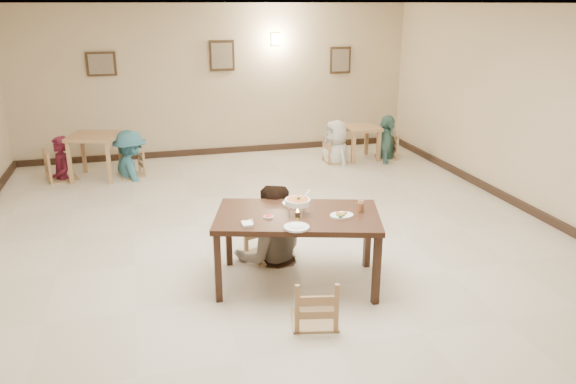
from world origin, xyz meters
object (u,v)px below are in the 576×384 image
object	(u,v)px
bg_chair_ll	(59,151)
bg_chair_rl	(336,140)
main_diner	(270,185)
curry_warmer	(298,202)
drink_glass	(361,206)
bg_diner_c	(337,120)
bg_diner_d	(388,115)
bg_diner_a	(57,137)
bg_chair_lr	(130,152)
bg_table_right	(361,133)
chair_far	(268,217)
bg_diner_b	(128,131)
main_table	(298,221)
chair_near	(315,278)
bg_chair_rr	(387,136)
bg_table_left	(94,142)

from	to	relation	value
bg_chair_ll	bg_chair_rl	size ratio (longest dim) A/B	1.16
main_diner	curry_warmer	bearing A→B (deg)	102.74
drink_glass	bg_chair_rl	world-z (taller)	drink_glass
bg_diner_c	bg_diner_d	distance (m)	1.08
bg_diner_a	bg_diner_c	bearing A→B (deg)	66.89
bg_chair_ll	bg_chair_lr	distance (m)	1.20
bg_diner_a	bg_table_right	bearing A→B (deg)	67.86
chair_far	bg_diner_b	distance (m)	4.30
bg_chair_lr	bg_chair_rl	distance (m)	3.91
chair_far	main_table	bearing A→B (deg)	-96.73
main_diner	bg_table_right	distance (m)	4.92
bg_chair_ll	bg_diner_b	xyz separation A→B (m)	(1.20, -0.08, 0.32)
chair_far	main_diner	bearing A→B (deg)	-95.57
bg_chair_lr	bg_diner_d	xyz separation A→B (m)	(4.99, -0.06, 0.44)
chair_near	bg_chair_rr	size ratio (longest dim) A/B	1.05
bg_table_left	bg_diner_a	distance (m)	0.61
bg_table_right	bg_chair_rl	bearing A→B (deg)	-171.58
chair_near	main_diner	bearing A→B (deg)	-74.86
bg_table_right	bg_diner_a	distance (m)	5.65
curry_warmer	bg_diner_b	bearing A→B (deg)	110.68
chair_far	drink_glass	size ratio (longest dim) A/B	7.56
chair_far	bg_diner_d	world-z (taller)	bg_diner_d
main_table	main_diner	world-z (taller)	main_diner
main_table	bg_chair_rr	size ratio (longest dim) A/B	2.17
main_table	bg_chair_rl	world-z (taller)	bg_chair_rl
chair_near	bg_table_left	xyz separation A→B (m)	(-2.34, 5.59, 0.18)
bg_table_left	drink_glass	bearing A→B (deg)	-57.71
bg_table_right	bg_diner_d	world-z (taller)	bg_diner_d
chair_near	bg_diner_b	size ratio (longest dim) A/B	0.57
bg_chair_rl	bg_diner_b	bearing A→B (deg)	87.81
bg_table_right	bg_diner_d	bearing A→B (deg)	-7.63
curry_warmer	chair_far	bearing A→B (deg)	100.44
curry_warmer	bg_diner_c	world-z (taller)	bg_diner_c
curry_warmer	bg_diner_d	bearing A→B (deg)	55.68
bg_chair_rr	bg_diner_a	xyz separation A→B (m)	(-6.19, 0.14, 0.33)
bg_table_right	drink_glass	bearing A→B (deg)	-112.08
chair_far	chair_near	xyz separation A→B (m)	(0.09, -1.61, -0.04)
main_diner	bg_chair_lr	world-z (taller)	main_diner
chair_near	curry_warmer	distance (m)	0.96
bg_table_right	chair_near	bearing A→B (deg)	-115.95
chair_far	bg_chair_rl	xyz separation A→B (m)	(2.27, 3.89, -0.06)
main_table	bg_chair_rl	bearing A→B (deg)	82.08
drink_glass	bg_table_left	size ratio (longest dim) A/B	0.14
main_table	chair_near	size ratio (longest dim) A/B	2.06
chair_near	curry_warmer	bearing A→B (deg)	-81.50
bg_chair_ll	bg_table_left	bearing A→B (deg)	-111.44
drink_glass	bg_chair_rr	bearing A→B (deg)	62.32
drink_glass	curry_warmer	bearing A→B (deg)	171.89
bg_table_left	bg_chair_ll	bearing A→B (deg)	174.87
bg_table_left	bg_chair_lr	distance (m)	0.64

